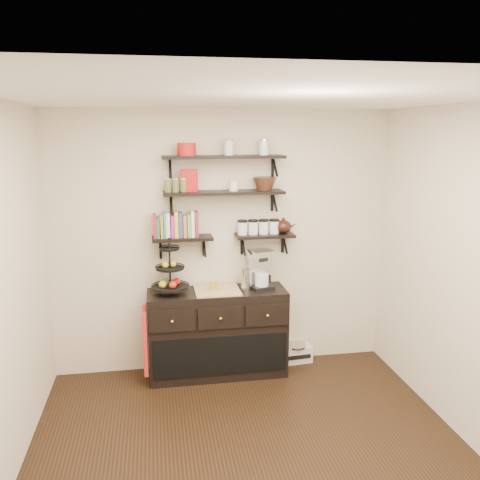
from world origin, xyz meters
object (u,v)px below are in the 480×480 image
object	(u,v)px
sideboard	(218,333)
coffee_maker	(261,270)
fruit_stand	(170,275)
radio	(296,353)

from	to	relation	value
sideboard	coffee_maker	size ratio (longest dim) A/B	3.45
sideboard	coffee_maker	distance (m)	0.79
fruit_stand	radio	world-z (taller)	fruit_stand
sideboard	coffee_maker	world-z (taller)	coffee_maker
sideboard	coffee_maker	xyz separation A→B (m)	(0.45, 0.03, 0.64)
sideboard	coffee_maker	bearing A→B (deg)	3.48
sideboard	fruit_stand	world-z (taller)	fruit_stand
fruit_stand	coffee_maker	xyz separation A→B (m)	(0.92, 0.02, 0.01)
sideboard	radio	world-z (taller)	sideboard
sideboard	fruit_stand	xyz separation A→B (m)	(-0.46, 0.00, 0.63)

